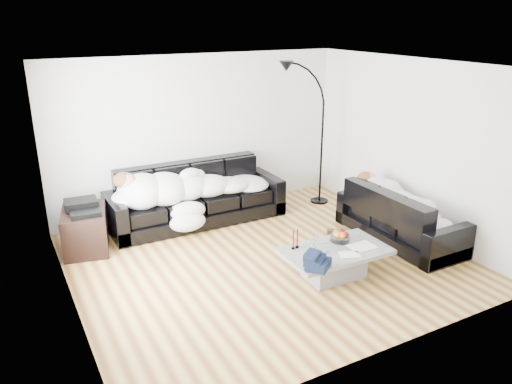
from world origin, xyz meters
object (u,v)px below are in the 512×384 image
coffee_table (334,263)px  wine_glass_b (312,246)px  sleeper_right (402,200)px  shoes (334,235)px  candle_left (293,240)px  stereo (82,206)px  floor_lamp (322,142)px  wine_glass_a (315,242)px  fruit_bowl (340,236)px  wine_glass_c (327,246)px  candle_right (297,239)px  av_cabinet (85,230)px  sofa_back (196,194)px  sofa_right (400,215)px  sleeper_back (197,184)px

coffee_table → wine_glass_b: bearing=170.3°
sleeper_right → shoes: bearing=59.0°
coffee_table → candle_left: bearing=150.5°
stereo → floor_lamp: bearing=3.6°
sleeper_right → wine_glass_a: bearing=99.5°
fruit_bowl → wine_glass_c: wine_glass_c is taller
coffee_table → fruit_bowl: 0.37m
candle_right → shoes: size_ratio=0.59×
shoes → sleeper_right: bearing=-21.9°
wine_glass_c → shoes: wine_glass_c is taller
stereo → av_cabinet: bearing=0.0°
sofa_back → wine_glass_b: size_ratio=15.13×
sofa_right → sleeper_back: sleeper_back is taller
fruit_bowl → floor_lamp: size_ratio=0.12×
wine_glass_c → candle_left: 0.43m
wine_glass_a → shoes: wine_glass_a is taller
wine_glass_b → stereo: size_ratio=0.42×
sofa_right → candle_right: 1.93m
sleeper_back → stereo: sleeper_back is taller
wine_glass_a → wine_glass_c: size_ratio=0.94×
sofa_right → sleeper_back: size_ratio=0.83×
coffee_table → wine_glass_b: 0.43m
floor_lamp → candle_left: bearing=-131.1°
sofa_back → sleeper_right: (2.37, -2.10, 0.17)m
fruit_bowl → candle_left: candle_left is taller
sleeper_right → wine_glass_a: (-1.73, -0.29, -0.15)m
sleeper_back → coffee_table: 2.68m
sofa_right → stereo: (-4.15, 1.89, 0.25)m
av_cabinet → sofa_back: bearing=18.8°
wine_glass_a → av_cabinet: av_cabinet is taller
sofa_back → coffee_table: bearing=-71.7°
floor_lamp → sofa_back: bearing=175.8°
sofa_right → sofa_back: bearing=48.4°
fruit_bowl → av_cabinet: bearing=142.3°
sofa_right → av_cabinet: 4.56m
wine_glass_b → wine_glass_c: bearing=-25.0°
sofa_right → sleeper_back: 3.14m
coffee_table → wine_glass_c: 0.32m
fruit_bowl → shoes: 1.02m
sleeper_right → coffee_table: (-1.52, -0.45, -0.43)m
coffee_table → wine_glass_a: wine_glass_a is taller
wine_glass_a → wine_glass_b: bearing=-135.3°
candle_left → stereo: 3.00m
av_cabinet → stereo: bearing=0.0°
candle_left → stereo: stereo is taller
sleeper_right → candle_left: 2.00m
shoes → sofa_right: bearing=-21.9°
coffee_table → wine_glass_c: (-0.15, -0.03, 0.28)m
wine_glass_c → stereo: stereo is taller
fruit_bowl → wine_glass_b: bearing=-167.8°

